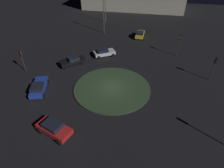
# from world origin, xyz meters

# --- Properties ---
(ground_plane) EXTENTS (118.88, 118.88, 0.00)m
(ground_plane) POSITION_xyz_m (0.00, 0.00, 0.00)
(ground_plane) COLOR black
(roundabout_island) EXTENTS (11.15, 11.15, 0.17)m
(roundabout_island) POSITION_xyz_m (0.00, 0.00, 0.09)
(roundabout_island) COLOR #2D4228
(roundabout_island) RESTS_ON ground_plane
(car_blue) EXTENTS (4.91, 3.15, 1.45)m
(car_blue) POSITION_xyz_m (3.06, -9.92, 0.75)
(car_blue) COLOR #1E38A5
(car_blue) RESTS_ON ground_plane
(car_silver) EXTENTS (3.69, 4.27, 1.41)m
(car_silver) POSITION_xyz_m (-9.63, -3.80, 0.74)
(car_silver) COLOR silver
(car_silver) RESTS_ON ground_plane
(car_yellow) EXTENTS (3.90, 2.05, 1.57)m
(car_yellow) POSITION_xyz_m (-20.40, 1.93, 0.80)
(car_yellow) COLOR gold
(car_yellow) RESTS_ON ground_plane
(car_red) EXTENTS (2.95, 4.31, 1.53)m
(car_red) POSITION_xyz_m (9.36, -4.30, 0.80)
(car_red) COLOR red
(car_red) RESTS_ON ground_plane
(car_black) EXTENTS (4.29, 4.34, 1.47)m
(car_black) POSITION_xyz_m (-5.18, -8.27, 0.74)
(car_black) COLOR black
(car_black) RESTS_ON ground_plane
(traffic_light_north) EXTENTS (0.36, 0.39, 3.90)m
(traffic_light_north) POSITION_xyz_m (-5.44, 14.22, 2.79)
(traffic_light_north) COLOR #2D2D2D
(traffic_light_north) RESTS_ON ground_plane
(traffic_light_northwest) EXTENTS (0.39, 0.37, 4.20)m
(traffic_light_northwest) POSITION_xyz_m (-12.75, 9.66, 2.99)
(traffic_light_northwest) COLOR #2D2D2D
(traffic_light_northwest) RESTS_ON ground_plane
(traffic_light_south) EXTENTS (0.32, 0.37, 3.79)m
(traffic_light_south) POSITION_xyz_m (-1.24, -14.99, 2.71)
(traffic_light_south) COLOR #2D2D2D
(traffic_light_south) RESTS_ON ground_plane
(streetlamp_west) EXTENTS (0.51, 0.51, 9.05)m
(streetlamp_west) POSITION_xyz_m (-21.36, -6.92, 5.74)
(streetlamp_west) COLOR #4C4C51
(streetlamp_west) RESTS_ON ground_plane
(streetlamp_west_near) EXTENTS (0.49, 0.49, 8.46)m
(streetlamp_west_near) POSITION_xyz_m (-29.64, -8.71, 5.35)
(streetlamp_west_near) COLOR #4C4C51
(streetlamp_west_near) RESTS_ON ground_plane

